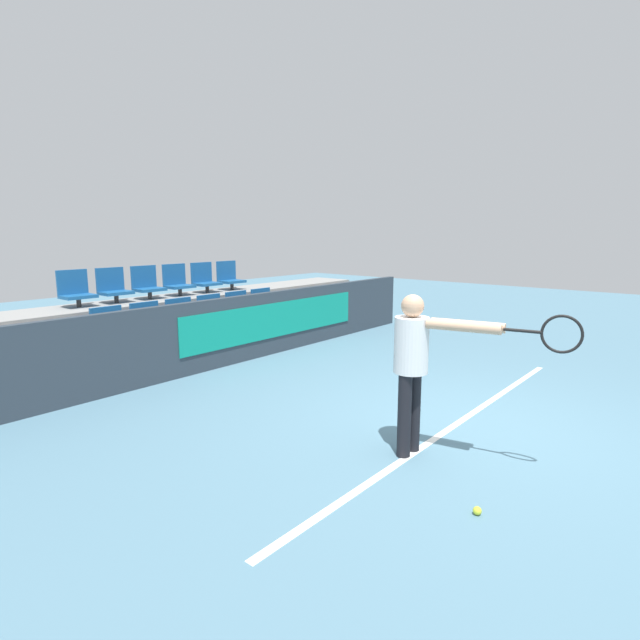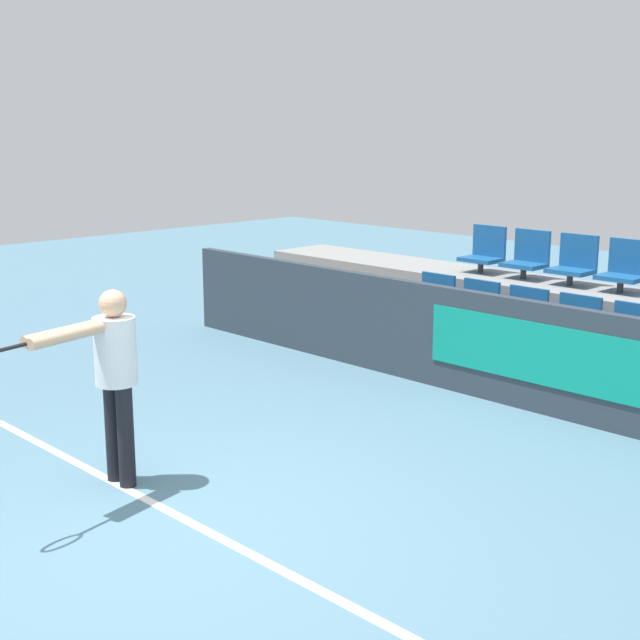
# 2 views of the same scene
# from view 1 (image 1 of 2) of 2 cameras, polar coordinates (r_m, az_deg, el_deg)

# --- Properties ---
(ground_plane) EXTENTS (30.00, 30.00, 0.00)m
(ground_plane) POSITION_cam_1_polar(r_m,az_deg,el_deg) (5.82, 16.83, -11.80)
(ground_plane) COLOR slate
(court_baseline) EXTENTS (6.17, 0.08, 0.01)m
(court_baseline) POSITION_cam_1_polar(r_m,az_deg,el_deg) (5.88, 15.24, -11.44)
(court_baseline) COLOR white
(court_baseline) RESTS_ON ground
(barrier_wall) EXTENTS (9.94, 0.14, 1.10)m
(barrier_wall) POSITION_cam_1_polar(r_m,az_deg,el_deg) (8.12, -10.60, -1.30)
(barrier_wall) COLOR #2D3842
(barrier_wall) RESTS_ON ground
(bleacher_tier_front) EXTENTS (9.54, 1.00, 0.49)m
(bleacher_tier_front) POSITION_cam_1_polar(r_m,az_deg,el_deg) (8.61, -13.17, -2.83)
(bleacher_tier_front) COLOR gray
(bleacher_tier_front) RESTS_ON ground
(bleacher_tier_middle) EXTENTS (9.54, 1.00, 0.97)m
(bleacher_tier_middle) POSITION_cam_1_polar(r_m,az_deg,el_deg) (9.36, -16.91, -0.46)
(bleacher_tier_middle) COLOR gray
(bleacher_tier_middle) RESTS_ON ground
(stadium_chair_0) EXTENTS (0.47, 0.37, 0.57)m
(stadium_chair_0) POSITION_cam_1_polar(r_m,az_deg,el_deg) (7.82, -22.87, -0.94)
(stadium_chair_0) COLOR #333333
(stadium_chair_0) RESTS_ON bleacher_tier_front
(stadium_chair_1) EXTENTS (0.47, 0.37, 0.57)m
(stadium_chair_1) POSITION_cam_1_polar(r_m,az_deg,el_deg) (8.11, -19.02, -0.33)
(stadium_chair_1) COLOR #333333
(stadium_chair_1) RESTS_ON bleacher_tier_front
(stadium_chair_2) EXTENTS (0.47, 0.37, 0.57)m
(stadium_chair_2) POSITION_cam_1_polar(r_m,az_deg,el_deg) (8.44, -15.47, 0.24)
(stadium_chair_2) COLOR #333333
(stadium_chair_2) RESTS_ON bleacher_tier_front
(stadium_chair_3) EXTENTS (0.47, 0.37, 0.57)m
(stadium_chair_3) POSITION_cam_1_polar(r_m,az_deg,el_deg) (8.80, -12.18, 0.77)
(stadium_chair_3) COLOR #333333
(stadium_chair_3) RESTS_ON bleacher_tier_front
(stadium_chair_4) EXTENTS (0.47, 0.37, 0.57)m
(stadium_chair_4) POSITION_cam_1_polar(r_m,az_deg,el_deg) (9.18, -9.17, 1.25)
(stadium_chair_4) COLOR #333333
(stadium_chair_4) RESTS_ON bleacher_tier_front
(stadium_chair_5) EXTENTS (0.47, 0.37, 0.57)m
(stadium_chair_5) POSITION_cam_1_polar(r_m,az_deg,el_deg) (9.59, -6.40, 1.69)
(stadium_chair_5) COLOR #333333
(stadium_chair_5) RESTS_ON bleacher_tier_front
(stadium_chair_6) EXTENTS (0.47, 0.37, 0.57)m
(stadium_chair_6) POSITION_cam_1_polar(r_m,az_deg,el_deg) (8.64, -26.14, 3.06)
(stadium_chair_6) COLOR #333333
(stadium_chair_6) RESTS_ON bleacher_tier_middle
(stadium_chair_7) EXTENTS (0.47, 0.37, 0.57)m
(stadium_chair_7) POSITION_cam_1_polar(r_m,az_deg,el_deg) (8.91, -22.54, 3.49)
(stadium_chair_7) COLOR #333333
(stadium_chair_7) RESTS_ON bleacher_tier_middle
(stadium_chair_8) EXTENTS (0.47, 0.37, 0.57)m
(stadium_chair_8) POSITION_cam_1_polar(r_m,az_deg,el_deg) (9.20, -19.16, 3.89)
(stadium_chair_8) COLOR #333333
(stadium_chair_8) RESTS_ON bleacher_tier_middle
(stadium_chair_9) EXTENTS (0.47, 0.37, 0.57)m
(stadium_chair_9) POSITION_cam_1_polar(r_m,az_deg,el_deg) (9.53, -16.00, 4.26)
(stadium_chair_9) COLOR #333333
(stadium_chair_9) RESTS_ON bleacher_tier_middle
(stadium_chair_10) EXTENTS (0.47, 0.37, 0.57)m
(stadium_chair_10) POSITION_cam_1_polar(r_m,az_deg,el_deg) (9.89, -13.05, 4.58)
(stadium_chair_10) COLOR #333333
(stadium_chair_10) RESTS_ON bleacher_tier_middle
(stadium_chair_11) EXTENTS (0.47, 0.37, 0.57)m
(stadium_chair_11) POSITION_cam_1_polar(r_m,az_deg,el_deg) (10.27, -10.32, 4.87)
(stadium_chair_11) COLOR #333333
(stadium_chair_11) RESTS_ON bleacher_tier_middle
(tennis_player) EXTENTS (0.47, 1.55, 1.55)m
(tennis_player) POSITION_cam_1_polar(r_m,az_deg,el_deg) (4.75, 11.27, -4.24)
(tennis_player) COLOR black
(tennis_player) RESTS_ON ground
(tennis_ball) EXTENTS (0.07, 0.07, 0.07)m
(tennis_ball) POSITION_cam_1_polar(r_m,az_deg,el_deg) (4.23, 17.53, -20.07)
(tennis_ball) COLOR #CCDB33
(tennis_ball) RESTS_ON ground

